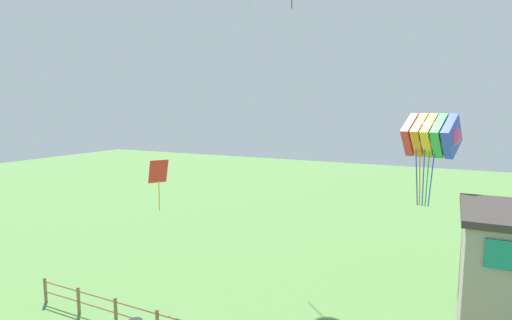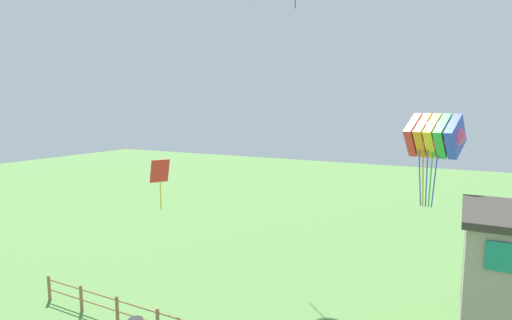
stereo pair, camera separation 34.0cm
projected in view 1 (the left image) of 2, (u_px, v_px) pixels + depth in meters
The scene contains 2 objects.
kite_rainbow_parafoil at pixel (431, 136), 18.22m from camera, with size 3.03×2.62×4.32m.
kite_red_diamond at pixel (158, 175), 16.69m from camera, with size 0.77×0.88×2.20m.
Camera 1 is at (6.58, -5.32, 8.83)m, focal length 28.00 mm.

